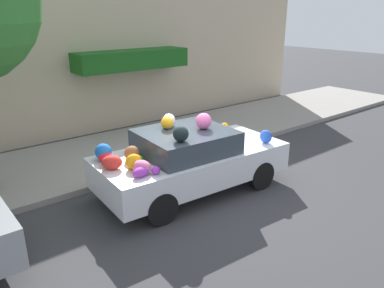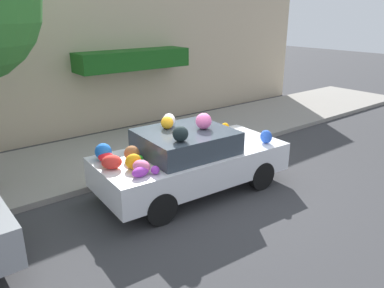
% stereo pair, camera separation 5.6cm
% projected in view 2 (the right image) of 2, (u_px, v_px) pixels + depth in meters
% --- Properties ---
extents(ground_plane, '(60.00, 60.00, 0.00)m').
position_uv_depth(ground_plane, '(189.00, 188.00, 7.93)').
color(ground_plane, '#38383A').
extents(sidewalk_curb, '(24.00, 3.20, 0.13)m').
position_uv_depth(sidewalk_curb, '(127.00, 150.00, 9.91)').
color(sidewalk_curb, gray).
rests_on(sidewalk_curb, ground).
extents(building_facade, '(18.00, 1.20, 4.67)m').
position_uv_depth(building_facade, '(87.00, 55.00, 10.84)').
color(building_facade, '#C6B293').
rests_on(building_facade, ground).
extents(fire_hydrant, '(0.20, 0.20, 0.70)m').
position_uv_depth(fire_hydrant, '(198.00, 136.00, 9.68)').
color(fire_hydrant, '#B2B2B7').
rests_on(fire_hydrant, sidewalk_curb).
extents(art_car, '(4.00, 1.94, 1.64)m').
position_uv_depth(art_car, '(189.00, 159.00, 7.57)').
color(art_car, silver).
rests_on(art_car, ground).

